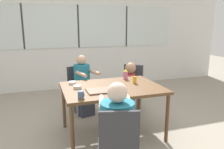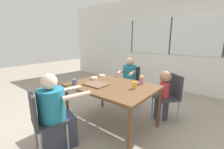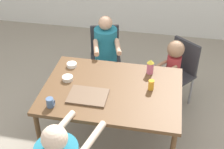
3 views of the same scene
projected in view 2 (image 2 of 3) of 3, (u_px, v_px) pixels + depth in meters
The scene contains 15 objects.
ground_plane at pixel (112, 125), 2.68m from camera, with size 16.00×16.00×0.00m, color gray.
wall_back_with_windows at pixel (170, 42), 4.42m from camera, with size 8.40×0.08×2.80m.
dining_table at pixel (112, 88), 2.52m from camera, with size 1.41×1.01×0.75m.
chair_for_woman_green_shirt at pixel (131, 82), 3.56m from camera, with size 0.49×0.49×0.86m.
chair_for_man_blue_shirt at pixel (42, 117), 1.93m from camera, with size 0.49×0.49×0.86m.
chair_for_toddler at pixel (170, 93), 2.79m from camera, with size 0.56×0.56×0.86m.
person_woman_green_shirt at pixel (129, 84), 3.42m from camera, with size 0.42×0.58×1.10m.
person_man_blue_shirt at pixel (56, 116), 2.04m from camera, with size 0.50×0.70×1.07m.
person_toddler at pixel (163, 95), 2.76m from camera, with size 0.33×0.35×0.94m.
food_tray_dark at pixel (96, 84), 2.51m from camera, with size 0.38×0.28×0.02m.
coffee_mug at pixel (74, 82), 2.54m from camera, with size 0.08×0.07×0.09m.
sippy_cup at pixel (141, 79), 2.54m from camera, with size 0.08×0.08×0.17m.
juice_glass at pixel (134, 85), 2.31m from camera, with size 0.06×0.06×0.11m.
bowl_white_shallow at pixel (94, 78), 2.86m from camera, with size 0.11×0.11×0.04m.
bowl_cereal at pixel (102, 76), 3.07m from camera, with size 0.11×0.11×0.04m.
Camera 2 is at (1.52, -1.86, 1.49)m, focal length 24.00 mm.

